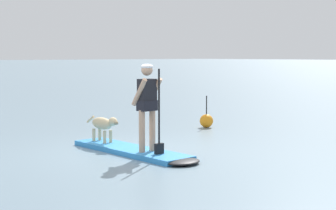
{
  "coord_description": "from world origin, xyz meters",
  "views": [
    {
      "loc": [
        8.32,
        -6.25,
        1.95
      ],
      "look_at": [
        0.0,
        1.0,
        0.9
      ],
      "focal_mm": 56.03,
      "sensor_mm": 36.0,
      "label": 1
    }
  ],
  "objects_px": {
    "paddleboard": "(138,152)",
    "marker_buoy": "(206,121)",
    "dog": "(103,124)",
    "person_paddler": "(148,101)"
  },
  "relations": [
    {
      "from": "marker_buoy",
      "to": "dog",
      "type": "bearing_deg",
      "value": -80.29
    },
    {
      "from": "paddleboard",
      "to": "dog",
      "type": "bearing_deg",
      "value": -179.16
    },
    {
      "from": "person_paddler",
      "to": "dog",
      "type": "xyz_separation_m",
      "value": [
        -1.48,
        -0.02,
        -0.59
      ]
    },
    {
      "from": "person_paddler",
      "to": "marker_buoy",
      "type": "xyz_separation_m",
      "value": [
        -2.12,
        3.75,
        -0.89
      ]
    },
    {
      "from": "paddleboard",
      "to": "person_paddler",
      "type": "distance_m",
      "value": 1.07
    },
    {
      "from": "person_paddler",
      "to": "dog",
      "type": "height_order",
      "value": "person_paddler"
    },
    {
      "from": "dog",
      "to": "marker_buoy",
      "type": "distance_m",
      "value": 3.84
    },
    {
      "from": "person_paddler",
      "to": "dog",
      "type": "relative_size",
      "value": 1.48
    },
    {
      "from": "person_paddler",
      "to": "marker_buoy",
      "type": "height_order",
      "value": "person_paddler"
    },
    {
      "from": "paddleboard",
      "to": "marker_buoy",
      "type": "height_order",
      "value": "marker_buoy"
    }
  ]
}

